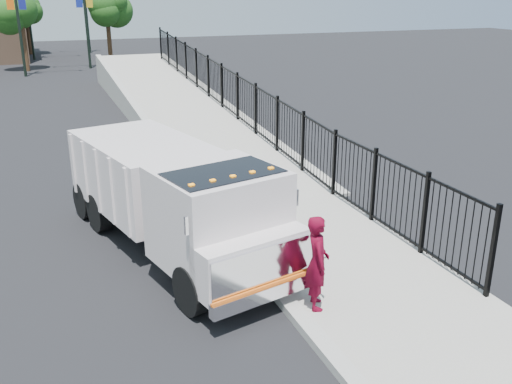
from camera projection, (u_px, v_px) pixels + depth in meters
name	position (u px, v px, depth m)	size (l,w,h in m)	color
ground	(270.00, 286.00, 11.27)	(120.00, 120.00, 0.00)	black
sidewalk	(413.00, 316.00, 10.14)	(3.55, 12.00, 0.12)	#9E998E
curb	(316.00, 337.00, 9.48)	(0.30, 12.00, 0.16)	#ADAAA3
ramp	(179.00, 117.00, 26.04)	(3.95, 24.00, 1.70)	#9E998E
iron_fence	(238.00, 112.00, 22.70)	(0.10, 28.00, 1.80)	black
truck	(175.00, 194.00, 12.29)	(3.87, 7.41, 2.42)	black
worker	(317.00, 262.00, 10.05)	(0.64, 0.42, 1.75)	#5A0419
debris	(322.00, 254.00, 12.28)	(0.34, 0.34, 0.09)	silver
light_pole_0	(22.00, 8.00, 36.54)	(3.77, 0.22, 8.00)	black
light_pole_1	(80.00, 6.00, 40.21)	(3.77, 0.22, 8.00)	black
light_pole_2	(31.00, 4.00, 45.51)	(3.78, 0.22, 8.00)	black
light_pole_3	(82.00, 2.00, 50.28)	(3.77, 0.22, 8.00)	black
tree_0	(20.00, 13.00, 39.09)	(2.65, 2.65, 5.32)	#382314
tree_1	(107.00, 10.00, 45.29)	(2.46, 2.46, 5.23)	#382314
tree_2	(25.00, 8.00, 49.35)	(2.52, 2.52, 5.26)	#382314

